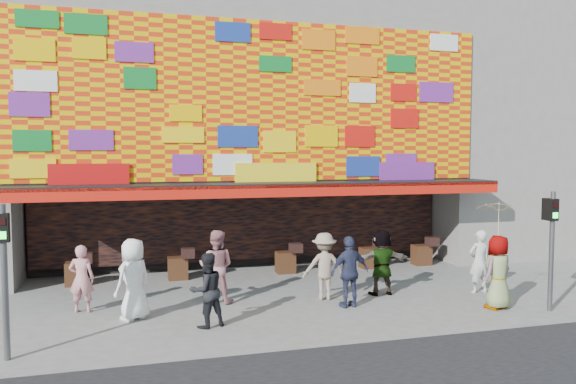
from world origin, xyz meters
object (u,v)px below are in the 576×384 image
signal_left (4,264)px  signal_right (552,237)px  ped_i (216,267)px  ped_g (498,272)px  ped_d (324,266)px  ped_f (382,262)px  ped_h (479,261)px  ped_b (82,279)px  ped_a (134,279)px  parasol (499,222)px  ped_c (207,290)px  ped_e (350,272)px

signal_left → signal_right: (12.40, 0.00, 0.00)m
ped_i → ped_g: bearing=-177.1°
signal_left → signal_right: same height
ped_g → signal_left: bearing=-15.1°
ped_d → ped_f: size_ratio=0.98×
ped_g → ped_h: bearing=-126.4°
ped_b → ped_g: size_ratio=0.90×
ped_a → ped_f: 6.70m
ped_b → ped_f: 7.93m
ped_a → ped_g: bearing=131.0°
ped_f → ped_h: size_ratio=1.03×
signal_right → ped_f: signal_right is taller
parasol → ped_c: bearing=176.2°
ped_f → ped_g: ped_g is taller
ped_a → parasol: size_ratio=0.97×
signal_left → ped_i: 5.47m
ped_f → ped_i: ped_i is taller
ped_f → ped_a: bearing=7.3°
ped_d → ped_e: 0.97m
ped_e → ped_f: size_ratio=1.00×
parasol → ped_i: bearing=159.9°
ped_i → parasol: (6.80, -2.50, 1.26)m
signal_left → ped_f: signal_left is taller
ped_d → ped_h: 4.50m
ped_i → ped_f: bearing=-161.8°
ped_i → signal_left: bearing=57.2°
ped_g → ped_c: bearing=-21.6°
ped_e → ped_h: bearing=177.1°
signal_right → ped_f: size_ratio=1.63×
ped_d → ped_e: (0.38, -0.90, 0.01)m
ped_a → ped_e: (5.34, -0.38, -0.05)m
signal_right → ped_g: size_ratio=1.60×
ped_a → ped_b: bearing=-77.5°
ped_a → ped_h: 9.43m
signal_left → ped_e: signal_left is taller
ped_a → ped_c: bearing=107.4°
signal_right → ped_a: bearing=168.4°
signal_left → parasol: size_ratio=1.50×
ped_g → parasol: 1.28m
ped_b → ped_c: (2.83, -2.03, 0.01)m
ped_f → parasol: 3.33m
ped_d → parasol: size_ratio=0.91×
ped_b → ped_f: bearing=-171.5°
ped_f → ped_c: bearing=20.1°
signal_left → ped_b: signal_left is taller
ped_e → ped_g: (3.57, -1.15, 0.02)m
ped_h → ped_i: 7.39m
signal_right → parasol: 1.31m
ped_e → ped_f: (1.34, 0.96, 0.00)m
ped_b → ped_e: bearing=179.7°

